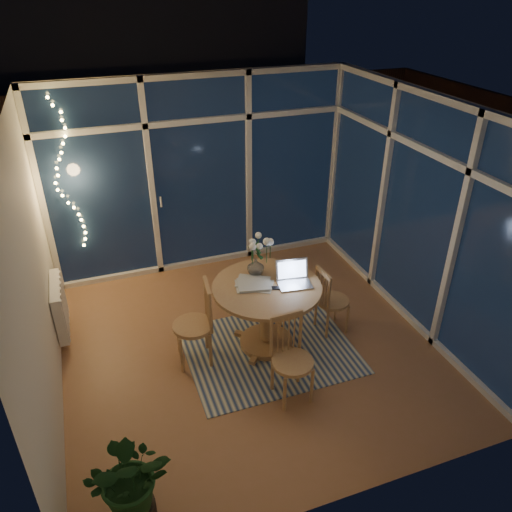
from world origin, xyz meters
name	(u,v)px	position (x,y,z in m)	size (l,w,h in m)	color
floor	(251,345)	(0.00, 0.00, 0.00)	(4.00, 4.00, 0.00)	#986842
ceiling	(250,110)	(0.00, 0.00, 2.60)	(4.00, 4.00, 0.00)	silver
wall_back	(200,175)	(0.00, 2.00, 1.30)	(4.00, 0.04, 2.60)	silver
wall_front	(351,379)	(0.00, -2.00, 1.30)	(4.00, 0.04, 2.60)	silver
wall_left	(34,280)	(-2.00, 0.00, 1.30)	(0.04, 4.00, 2.60)	silver
wall_right	(421,214)	(2.00, 0.00, 1.30)	(0.04, 4.00, 2.60)	silver
window_wall_back	(201,176)	(0.00, 1.96, 1.30)	(4.00, 0.10, 2.60)	silver
window_wall_right	(418,214)	(1.96, 0.00, 1.30)	(0.10, 4.00, 2.60)	silver
radiator	(59,306)	(-1.94, 0.90, 0.40)	(0.10, 0.70, 0.58)	silver
fairy_lights	(65,177)	(-1.65, 1.88, 1.52)	(0.24, 0.10, 1.85)	#F2CB61
garden_patio	(191,186)	(0.50, 5.00, -0.06)	(12.00, 6.00, 0.10)	black
garden_fence	(156,134)	(0.00, 5.50, 0.90)	(11.00, 0.08, 1.80)	#331B12
neighbour_roof	(140,42)	(0.30, 8.50, 2.20)	(7.00, 3.00, 2.20)	#32333C
garden_shrubs	(132,202)	(-0.80, 3.40, 0.45)	(0.90, 0.90, 0.90)	black
rug	(269,350)	(0.16, -0.14, 0.01)	(1.80, 1.44, 0.01)	beige
dining_table	(267,316)	(0.16, -0.04, 0.39)	(1.15, 1.15, 0.78)	#AB724D
chair_left	(193,324)	(-0.64, -0.01, 0.48)	(0.44, 0.44, 0.95)	#AB724D
chair_right	(333,299)	(0.97, -0.03, 0.42)	(0.39, 0.39, 0.84)	#AB724D
chair_front	(293,360)	(0.12, -0.85, 0.45)	(0.42, 0.42, 0.91)	#AB724D
laptop	(295,275)	(0.44, -0.12, 0.91)	(0.34, 0.29, 0.25)	silver
flower_vase	(256,266)	(0.13, 0.22, 0.89)	(0.20, 0.20, 0.21)	silver
bowl	(289,270)	(0.49, 0.15, 0.80)	(0.15, 0.15, 0.04)	silver
newspapers	(254,283)	(0.05, 0.04, 0.80)	(0.34, 0.26, 0.02)	silver
phone	(277,288)	(0.25, -0.12, 0.79)	(0.12, 0.06, 0.01)	black
potted_plant	(133,486)	(-1.48, -1.61, 0.38)	(0.54, 0.47, 0.76)	#17401B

